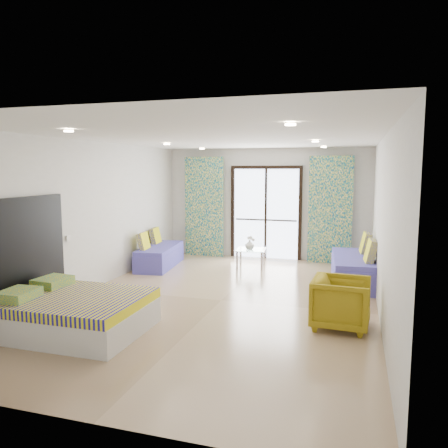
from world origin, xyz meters
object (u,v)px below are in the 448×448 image
(bed, at_px, (76,313))
(daybed_left, at_px, (159,255))
(daybed_right, at_px, (354,268))
(armchair, at_px, (341,300))
(coffee_table, at_px, (251,251))

(bed, height_order, daybed_left, daybed_left)
(daybed_left, relative_size, daybed_right, 0.89)
(armchair, bearing_deg, daybed_right, -0.16)
(coffee_table, bearing_deg, daybed_right, -19.61)
(daybed_right, bearing_deg, bed, -138.67)
(daybed_right, xyz_separation_m, armchair, (-0.15, -2.53, 0.10))
(daybed_left, bearing_deg, armchair, -41.40)
(coffee_table, distance_m, armchair, 3.91)
(bed, xyz_separation_m, coffee_table, (1.37, 4.51, 0.11))
(daybed_left, distance_m, armchair, 4.95)
(daybed_left, xyz_separation_m, daybed_right, (4.23, -0.27, 0.03))
(daybed_right, height_order, coffee_table, daybed_right)
(coffee_table, height_order, armchair, armchair)
(daybed_right, distance_m, armchair, 2.54)
(bed, height_order, daybed_right, daybed_right)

